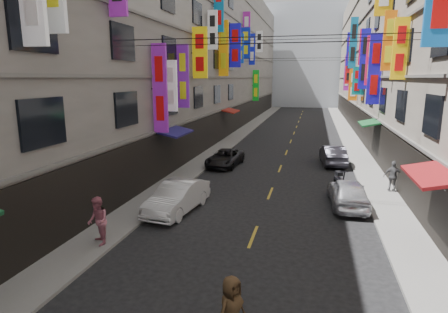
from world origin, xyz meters
The scene contains 17 objects.
sidewalk_left centered at (-6.00, 42.00, 0.06)m, with size 2.00×90.00×0.12m, color slate.
sidewalk_right centered at (6.00, 42.00, 0.06)m, with size 2.00×90.00×0.12m, color slate.
building_row_left centered at (-11.99, 42.00, 9.49)m, with size 10.14×90.00×19.00m.
building_row_right centered at (11.99, 42.00, 9.49)m, with size 10.14×90.00×19.00m.
haze_block centered at (0.00, 92.00, 11.00)m, with size 18.00×8.00×22.00m, color #B2BBC7.
shop_signage centered at (0.03, 35.30, 9.15)m, with size 14.00×55.00×11.82m.
street_awnings centered at (-1.26, 26.00, 3.00)m, with size 13.99×35.20×0.41m.
overhead_cables centered at (0.00, 30.00, 8.80)m, with size 14.00×38.04×1.24m.
lane_markings centered at (0.00, 39.00, 0.00)m, with size 0.12×80.20×0.01m.
scooter_far_right centered at (3.85, 26.28, 0.44)m, with size 0.73×1.76×1.14m.
car_left_mid centered at (-4.00, 20.02, 0.73)m, with size 1.55×4.44×1.46m, color white.
car_left_far centered at (-4.00, 29.83, 0.60)m, with size 1.99×4.32×1.20m, color black.
car_right_mid centered at (4.00, 22.70, 0.72)m, with size 1.70×4.23×1.44m, color silver.
car_right_far centered at (3.67, 32.23, 0.72)m, with size 1.53×4.38×1.44m, color #2B2A32.
pedestrian_lfar centered at (-5.54, 15.68, 1.05)m, with size 0.90×0.62×1.86m, color #C3677A.
pedestrian_rfar centered at (6.60, 25.57, 0.98)m, with size 1.00×0.57×1.71m, color #58585A.
pedestrian_crossing centered at (0.46, 11.76, 0.86)m, with size 0.84×0.57×1.71m, color #47321C.
Camera 1 is at (2.17, 3.91, 6.31)m, focal length 30.00 mm.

